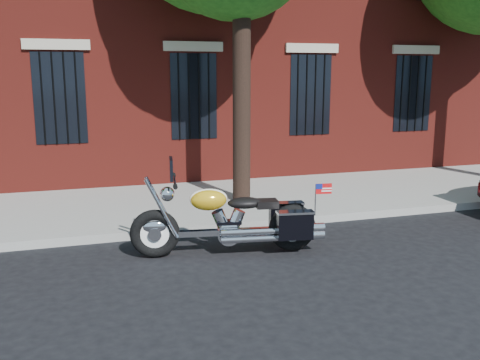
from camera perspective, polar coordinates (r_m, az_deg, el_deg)
name	(u,v)px	position (r m, az deg, el deg)	size (l,w,h in m)	color
ground	(267,254)	(8.37, 2.90, -7.85)	(120.00, 120.00, 0.00)	black
curb	(240,225)	(9.59, 0.05, -4.84)	(40.00, 0.16, 0.15)	gray
sidewalk	(214,201)	(11.34, -2.79, -2.30)	(40.00, 3.60, 0.15)	gray
motorcycle	(235,222)	(8.19, -0.57, -4.50)	(2.93, 1.13, 1.51)	black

